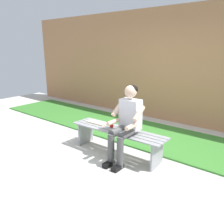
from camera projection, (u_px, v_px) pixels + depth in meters
name	position (u px, v px, depth m)	size (l,w,h in m)	color
ground_plane	(34.00, 157.00, 3.96)	(10.00, 7.00, 0.04)	beige
grass_strip	(149.00, 134.00, 4.92)	(9.00, 1.55, 0.03)	#387A2D
brick_wall	(160.00, 65.00, 5.83)	(9.50, 0.24, 2.78)	#B27A51
bench_near	(117.00, 135.00, 3.97)	(1.80, 0.45, 0.46)	gray
person_seated	(126.00, 121.00, 3.65)	(0.50, 0.69, 1.26)	silver
apple	(112.00, 126.00, 4.02)	(0.07, 0.07, 0.07)	red
book_open	(97.00, 122.00, 4.28)	(0.41, 0.16, 0.02)	white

